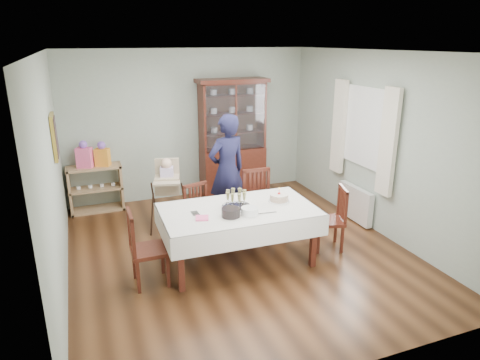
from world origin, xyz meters
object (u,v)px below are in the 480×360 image
dining_table (238,235)px  chair_end_right (329,230)px  woman (227,171)px  china_cabinet (233,136)px  sideboard (96,188)px  gift_bag_pink (84,156)px  chair_far_right (261,217)px  champagne_tray (236,202)px  chair_end_left (149,262)px  chair_far_left (202,228)px  high_chair (168,201)px  gift_bag_orange (102,155)px  birthday_cake (279,198)px

dining_table → chair_end_right: (1.34, -0.09, -0.12)m
dining_table → woman: size_ratio=1.14×
china_cabinet → woman: 1.45m
sideboard → gift_bag_pink: gift_bag_pink is taller
chair_far_right → champagne_tray: 0.98m
chair_end_left → dining_table: bearing=-84.3°
champagne_tray → gift_bag_pink: bearing=125.2°
chair_far_left → gift_bag_pink: bearing=111.9°
dining_table → china_cabinet: bearing=71.5°
sideboard → chair_far_right: chair_far_right is taller
high_chair → champagne_tray: high_chair is taller
chair_far_right → chair_end_right: size_ratio=1.12×
dining_table → chair_far_left: 0.72m
sideboard → gift_bag_orange: size_ratio=2.14×
chair_far_right → high_chair: 1.47m
sideboard → woman: bearing=-34.8°
dining_table → chair_end_left: bearing=-174.5°
dining_table → chair_end_right: 1.35m
dining_table → chair_end_left: chair_end_left is taller
chair_far_left → gift_bag_orange: 2.36m
dining_table → chair_end_right: size_ratio=2.24×
china_cabinet → high_chair: size_ratio=1.92×
chair_far_left → chair_end_right: (1.66, -0.72, 0.00)m
champagne_tray → woman: bearing=76.2°
china_cabinet → gift_bag_pink: 2.63m
gift_bag_orange → chair_far_left: bearing=-58.7°
birthday_cake → china_cabinet: bearing=84.3°
woman → birthday_cake: woman is taller
china_cabinet → chair_end_right: 2.81m
dining_table → woman: bearing=77.3°
sideboard → chair_end_left: (0.45, -2.69, -0.12)m
chair_far_left → birthday_cake: 1.22m
chair_far_right → gift_bag_orange: (-2.08, 1.94, 0.69)m
chair_end_left → chair_far_left: bearing=-49.7°
sideboard → champagne_tray: (1.64, -2.52, 0.43)m
chair_end_left → birthday_cake: size_ratio=3.34×
chair_far_left → gift_bag_orange: gift_bag_orange is taller
chair_far_left → gift_bag_pink: size_ratio=1.96×
chair_end_left → gift_bag_pink: 2.82m
sideboard → china_cabinet: bearing=-0.5°
chair_end_right → birthday_cake: (-0.74, 0.13, 0.54)m
chair_far_left → chair_end_left: 1.16m
chair_far_left → gift_bag_orange: bearing=106.1°
chair_far_right → champagne_tray: chair_far_right is taller
sideboard → birthday_cake: (2.25, -2.53, 0.41)m
chair_far_left → champagne_tray: size_ratio=2.38×
chair_end_left → chair_far_right: bearing=-67.6°
champagne_tray → birthday_cake: size_ratio=1.32×
chair_far_left → chair_end_right: 1.80m
gift_bag_pink → dining_table: bearing=-55.2°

